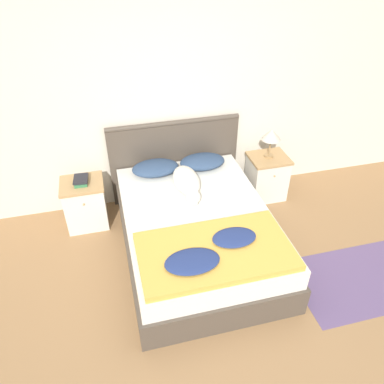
{
  "coord_description": "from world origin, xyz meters",
  "views": [
    {
      "loc": [
        -0.74,
        -1.67,
        2.79
      ],
      "look_at": [
        0.01,
        1.24,
        0.62
      ],
      "focal_mm": 35.0,
      "sensor_mm": 36.0,
      "label": 1
    }
  ],
  "objects_px": {
    "nightstand_left": "(85,203)",
    "pillow_left": "(155,168)",
    "table_lamp": "(271,135)",
    "bed": "(197,232)",
    "book_stack": "(81,180)",
    "dog": "(187,182)",
    "nightstand_right": "(266,177)",
    "pillow_right": "(202,162)"
  },
  "relations": [
    {
      "from": "nightstand_left",
      "to": "pillow_right",
      "type": "height_order",
      "value": "pillow_right"
    },
    {
      "from": "pillow_left",
      "to": "nightstand_left",
      "type": "bearing_deg",
      "value": -177.04
    },
    {
      "from": "pillow_left",
      "to": "nightstand_right",
      "type": "bearing_deg",
      "value": -1.78
    },
    {
      "from": "table_lamp",
      "to": "dog",
      "type": "bearing_deg",
      "value": -161.89
    },
    {
      "from": "pillow_left",
      "to": "book_stack",
      "type": "relative_size",
      "value": 2.33
    },
    {
      "from": "pillow_left",
      "to": "table_lamp",
      "type": "xyz_separation_m",
      "value": [
        1.34,
        -0.02,
        0.24
      ]
    },
    {
      "from": "dog",
      "to": "book_stack",
      "type": "height_order",
      "value": "dog"
    },
    {
      "from": "pillow_right",
      "to": "pillow_left",
      "type": "bearing_deg",
      "value": 180.0
    },
    {
      "from": "nightstand_right",
      "to": "dog",
      "type": "bearing_deg",
      "value": -162.83
    },
    {
      "from": "nightstand_right",
      "to": "table_lamp",
      "type": "bearing_deg",
      "value": 90.0
    },
    {
      "from": "bed",
      "to": "nightstand_left",
      "type": "height_order",
      "value": "nightstand_left"
    },
    {
      "from": "bed",
      "to": "dog",
      "type": "xyz_separation_m",
      "value": [
        0.0,
        0.41,
        0.35
      ]
    },
    {
      "from": "table_lamp",
      "to": "pillow_right",
      "type": "bearing_deg",
      "value": 178.4
    },
    {
      "from": "nightstand_left",
      "to": "table_lamp",
      "type": "bearing_deg",
      "value": 0.51
    },
    {
      "from": "nightstand_right",
      "to": "table_lamp",
      "type": "relative_size",
      "value": 1.58
    },
    {
      "from": "bed",
      "to": "pillow_right",
      "type": "height_order",
      "value": "pillow_right"
    },
    {
      "from": "bed",
      "to": "nightstand_right",
      "type": "xyz_separation_m",
      "value": [
        1.07,
        0.74,
        0.02
      ]
    },
    {
      "from": "table_lamp",
      "to": "bed",
      "type": "bearing_deg",
      "value": -144.85
    },
    {
      "from": "nightstand_right",
      "to": "book_stack",
      "type": "bearing_deg",
      "value": 179.58
    },
    {
      "from": "bed",
      "to": "pillow_right",
      "type": "distance_m",
      "value": 0.89
    },
    {
      "from": "nightstand_right",
      "to": "pillow_right",
      "type": "height_order",
      "value": "pillow_right"
    },
    {
      "from": "pillow_right",
      "to": "table_lamp",
      "type": "distance_m",
      "value": 0.84
    },
    {
      "from": "nightstand_left",
      "to": "dog",
      "type": "height_order",
      "value": "dog"
    },
    {
      "from": "nightstand_right",
      "to": "bed",
      "type": "bearing_deg",
      "value": -145.54
    },
    {
      "from": "pillow_right",
      "to": "dog",
      "type": "distance_m",
      "value": 0.46
    },
    {
      "from": "nightstand_right",
      "to": "dog",
      "type": "xyz_separation_m",
      "value": [
        -1.07,
        -0.33,
        0.32
      ]
    },
    {
      "from": "bed",
      "to": "nightstand_left",
      "type": "bearing_deg",
      "value": 145.54
    },
    {
      "from": "nightstand_left",
      "to": "pillow_left",
      "type": "xyz_separation_m",
      "value": [
        0.8,
        0.04,
        0.31
      ]
    },
    {
      "from": "pillow_left",
      "to": "table_lamp",
      "type": "bearing_deg",
      "value": -0.95
    },
    {
      "from": "nightstand_left",
      "to": "table_lamp",
      "type": "height_order",
      "value": "table_lamp"
    },
    {
      "from": "nightstand_right",
      "to": "pillow_left",
      "type": "height_order",
      "value": "pillow_left"
    },
    {
      "from": "dog",
      "to": "book_stack",
      "type": "distance_m",
      "value": 1.13
    },
    {
      "from": "nightstand_right",
      "to": "book_stack",
      "type": "height_order",
      "value": "book_stack"
    },
    {
      "from": "bed",
      "to": "table_lamp",
      "type": "xyz_separation_m",
      "value": [
        1.07,
        0.76,
        0.57
      ]
    },
    {
      "from": "nightstand_left",
      "to": "nightstand_right",
      "type": "xyz_separation_m",
      "value": [
        2.15,
        0.0,
        0.0
      ]
    },
    {
      "from": "nightstand_left",
      "to": "pillow_left",
      "type": "height_order",
      "value": "pillow_left"
    },
    {
      "from": "pillow_left",
      "to": "pillow_right",
      "type": "relative_size",
      "value": 1.0
    },
    {
      "from": "pillow_left",
      "to": "pillow_right",
      "type": "height_order",
      "value": "same"
    },
    {
      "from": "nightstand_left",
      "to": "book_stack",
      "type": "distance_m",
      "value": 0.3
    },
    {
      "from": "book_stack",
      "to": "nightstand_left",
      "type": "bearing_deg",
      "value": -93.21
    },
    {
      "from": "pillow_right",
      "to": "table_lamp",
      "type": "bearing_deg",
      "value": -1.6
    },
    {
      "from": "bed",
      "to": "book_stack",
      "type": "relative_size",
      "value": 8.98
    }
  ]
}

